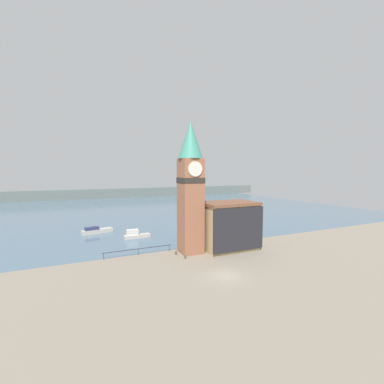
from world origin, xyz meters
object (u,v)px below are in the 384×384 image
at_px(clock_tower, 191,184).
at_px(mooring_bollard_near, 185,256).
at_px(boat_near, 135,235).
at_px(boat_far, 96,231).
at_px(mooring_bollard_far, 176,252).
at_px(pier_building, 229,225).

xyz_separation_m(clock_tower, mooring_bollard_near, (-2.13, -2.60, -11.50)).
xyz_separation_m(boat_near, mooring_bollard_near, (4.49, -16.25, -0.27)).
xyz_separation_m(boat_near, boat_far, (-7.22, 8.02, -0.08)).
distance_m(mooring_bollard_near, mooring_bollard_far, 2.59).
distance_m(clock_tower, mooring_bollard_near, 11.98).
bearing_deg(clock_tower, mooring_bollard_near, -129.40).
height_order(clock_tower, mooring_bollard_far, clock_tower).
xyz_separation_m(pier_building, boat_near, (-13.78, 14.63, -3.63)).
relative_size(boat_near, boat_far, 0.79).
relative_size(clock_tower, boat_far, 3.23).
bearing_deg(pier_building, boat_far, 132.84).
distance_m(clock_tower, pier_building, 10.48).
relative_size(clock_tower, mooring_bollard_far, 32.24).
bearing_deg(clock_tower, mooring_bollard_far, -178.22).
height_order(pier_building, mooring_bollard_near, pier_building).
height_order(boat_far, mooring_bollard_near, boat_far).
bearing_deg(clock_tower, boat_far, 122.58).
bearing_deg(boat_far, pier_building, -59.77).
xyz_separation_m(clock_tower, pier_building, (7.15, -0.98, -7.60)).
relative_size(boat_near, mooring_bollard_near, 7.51).
xyz_separation_m(clock_tower, mooring_bollard_far, (-2.77, -0.09, -11.53)).
relative_size(boat_far, mooring_bollard_far, 9.99).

